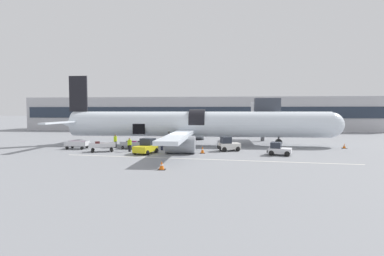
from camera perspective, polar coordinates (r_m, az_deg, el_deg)
The scene contains 19 objects.
ground_plane at distance 35.46m, azimuth -3.10°, elevation -4.49°, with size 500.00×500.00×0.00m, color gray.
apron_marking_line at distance 29.80m, azimuth 1.84°, elevation -5.95°, with size 29.35×3.40×0.01m.
terminal_strip at distance 75.92m, azimuth 1.60°, elevation 2.70°, with size 85.39×12.25×8.08m.
jet_bridge_stub at distance 47.71m, azimuth 13.49°, elevation 3.34°, with size 3.58×10.16×6.61m.
airplane at distance 41.62m, azimuth 0.40°, elevation 0.61°, with size 39.42×32.79×9.80m.
baggage_tug_lead at distance 34.04m, azimuth -8.71°, elevation -3.61°, with size 2.57×3.46×1.68m.
baggage_tug_mid at distance 36.09m, azimuth 6.94°, elevation -3.24°, with size 2.85×2.30×1.70m.
baggage_tug_rear at distance 33.88m, azimuth 16.21°, elevation -3.95°, with size 2.84×2.55×1.38m.
baggage_cart_loading at distance 38.78m, azimuth -11.02°, elevation -3.13°, with size 3.83×2.45×1.01m.
baggage_cart_queued at distance 36.75m, azimuth -16.70°, elevation -3.48°, with size 3.91×2.43×1.20m.
baggage_cart_empty at distance 40.45m, azimuth -20.99°, elevation -3.05°, with size 3.66×1.88×1.00m.
ground_crew_loader_a at distance 36.66m, azimuth -5.77°, elevation -2.88°, with size 0.57×0.47×1.65m.
ground_crew_loader_b at distance 40.14m, azimuth -14.40°, elevation -2.38°, with size 0.50×0.60×1.72m.
ground_crew_driver at distance 35.88m, azimuth -11.80°, elevation -3.07°, with size 0.52×0.52×1.64m.
ground_crew_supervisor at distance 39.20m, azimuth -4.99°, elevation -2.55°, with size 0.54×0.40×1.55m.
suitcase_on_tarmac_upright at distance 36.81m, azimuth -8.10°, elevation -3.63°, with size 0.50×0.38×0.87m.
safety_cone_nose at distance 42.95m, azimuth 27.01°, elevation -3.10°, with size 0.58×0.58×0.62m.
safety_cone_engine_left at distance 24.64m, azimuth -5.80°, elevation -7.14°, with size 0.64×0.64×0.71m.
safety_cone_wingtip at distance 33.86m, azimuth 2.01°, elevation -4.21°, with size 0.59×0.59×0.79m.
Camera 1 is at (5.35, -34.72, 4.77)m, focal length 28.00 mm.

